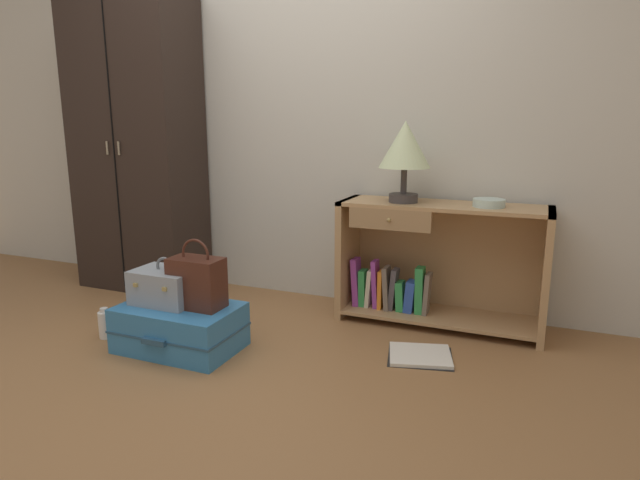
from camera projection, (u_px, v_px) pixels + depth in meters
name	position (u px, v px, depth m)	size (l,w,h in m)	color
ground_plane	(180.00, 384.00, 2.51)	(9.00, 9.00, 0.00)	olive
back_wall	(308.00, 106.00, 3.58)	(6.40, 0.10, 2.60)	beige
wardrobe	(137.00, 147.00, 3.82)	(0.88, 0.47, 2.05)	black
bookshelf	(432.00, 264.00, 3.21)	(1.20, 0.39, 0.73)	tan
table_lamp	(405.00, 148.00, 3.09)	(0.30, 0.30, 0.47)	#3D3838
bowl	(489.00, 203.00, 2.98)	(0.18, 0.18, 0.04)	silver
suitcase_large	(180.00, 327.00, 2.87)	(0.64, 0.43, 0.24)	teal
train_case	(166.00, 286.00, 2.88)	(0.34, 0.25, 0.25)	#8E99A3
handbag	(197.00, 282.00, 2.80)	(0.28, 0.16, 0.37)	#472319
bottle	(105.00, 324.00, 3.03)	(0.07, 0.07, 0.18)	white
open_book_on_floor	(420.00, 356.00, 2.79)	(0.39, 0.36, 0.02)	white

